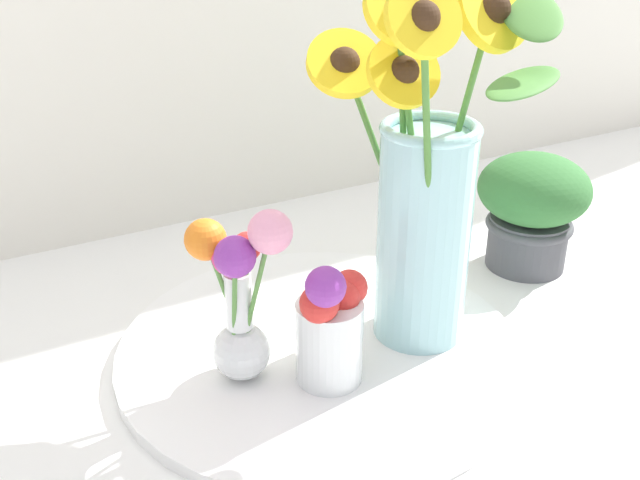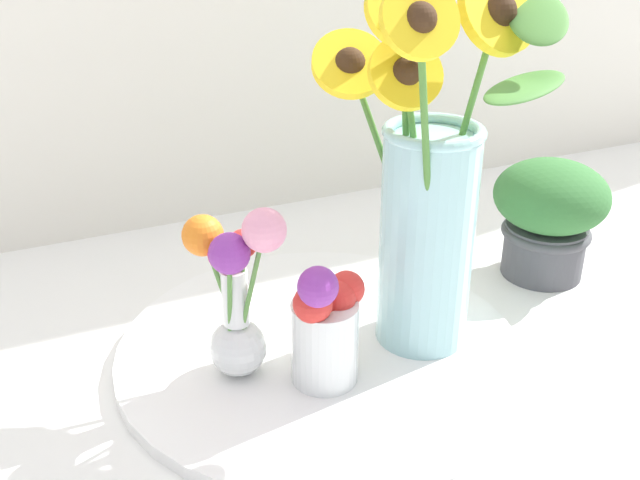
{
  "view_description": "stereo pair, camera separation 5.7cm",
  "coord_description": "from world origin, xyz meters",
  "px_view_note": "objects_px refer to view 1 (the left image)",
  "views": [
    {
      "loc": [
        -0.36,
        -0.57,
        0.5
      ],
      "look_at": [
        -0.02,
        0.06,
        0.15
      ],
      "focal_mm": 42.0,
      "sensor_mm": 36.0,
      "label": 1
    },
    {
      "loc": [
        -0.31,
        -0.59,
        0.5
      ],
      "look_at": [
        -0.02,
        0.06,
        0.15
      ],
      "focal_mm": 42.0,
      "sensor_mm": 36.0,
      "label": 2
    }
  ],
  "objects_px": {
    "mason_jar_sunflowers": "(426,199)",
    "vase_small_center": "(330,325)",
    "potted_plant": "(532,205)",
    "vase_bulb_right": "(239,294)",
    "serving_tray": "(320,350)"
  },
  "relations": [
    {
      "from": "vase_small_center",
      "to": "vase_bulb_right",
      "type": "bearing_deg",
      "value": 151.5
    },
    {
      "from": "serving_tray",
      "to": "vase_bulb_right",
      "type": "height_order",
      "value": "vase_bulb_right"
    },
    {
      "from": "vase_small_center",
      "to": "potted_plant",
      "type": "xyz_separation_m",
      "value": [
        0.38,
        0.12,
        0.01
      ]
    },
    {
      "from": "mason_jar_sunflowers",
      "to": "vase_bulb_right",
      "type": "bearing_deg",
      "value": 176.53
    },
    {
      "from": "mason_jar_sunflowers",
      "to": "vase_small_center",
      "type": "xyz_separation_m",
      "value": [
        -0.13,
        -0.03,
        -0.1
      ]
    },
    {
      "from": "mason_jar_sunflowers",
      "to": "potted_plant",
      "type": "bearing_deg",
      "value": 19.34
    },
    {
      "from": "potted_plant",
      "to": "serving_tray",
      "type": "bearing_deg",
      "value": -171.04
    },
    {
      "from": "mason_jar_sunflowers",
      "to": "potted_plant",
      "type": "relative_size",
      "value": 2.53
    },
    {
      "from": "serving_tray",
      "to": "vase_bulb_right",
      "type": "relative_size",
      "value": 2.28
    },
    {
      "from": "mason_jar_sunflowers",
      "to": "vase_small_center",
      "type": "relative_size",
      "value": 2.76
    },
    {
      "from": "potted_plant",
      "to": "vase_small_center",
      "type": "bearing_deg",
      "value": -162.88
    },
    {
      "from": "vase_small_center",
      "to": "vase_bulb_right",
      "type": "relative_size",
      "value": 0.74
    },
    {
      "from": "mason_jar_sunflowers",
      "to": "vase_bulb_right",
      "type": "distance_m",
      "value": 0.23
    },
    {
      "from": "serving_tray",
      "to": "vase_bulb_right",
      "type": "xyz_separation_m",
      "value": [
        -0.1,
        -0.02,
        0.11
      ]
    },
    {
      "from": "serving_tray",
      "to": "mason_jar_sunflowers",
      "type": "relative_size",
      "value": 1.12
    }
  ]
}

